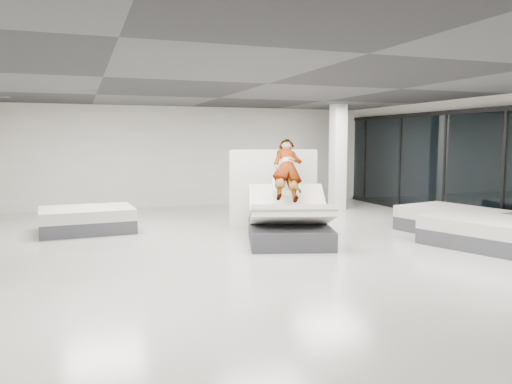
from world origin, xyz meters
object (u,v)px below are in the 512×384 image
Objects in this scene: flat_bed_right_near at (485,232)px; flat_bed_left_far at (87,220)px; hero_bed at (289,222)px; remote at (300,191)px; flat_bed_right_far at (452,221)px; column at (338,157)px; divider_panel at (274,190)px; person at (288,178)px.

flat_bed_left_far is at bearing 149.70° from flat_bed_right_near.
remote is at bearing -27.83° from hero_bed.
flat_bed_right_near is 8.69m from flat_bed_left_far.
flat_bed_right_far is at bearing -4.57° from hero_bed.
column is at bearing 97.85° from flat_bed_right_far.
divider_panel is at bearing 135.50° from flat_bed_right_near.
divider_panel is at bearing -15.30° from flat_bed_left_far.
person is 0.86× the size of divider_panel.
hero_bed reaches higher than flat_bed_left_far.
column is (-0.19, 5.74, 1.31)m from flat_bed_right_near.
person reaches higher than flat_bed_right_far.
column is at bearing 65.88° from person.
remote is 0.06× the size of flat_bed_right_far.
person reaches higher than remote.
divider_panel reaches higher than flat_bed_right_near.
flat_bed_right_near is 1.18× the size of flat_bed_left_far.
column is (7.31, 1.36, 1.32)m from flat_bed_left_far.
flat_bed_right_near is (3.53, -1.72, -0.13)m from hero_bed.
divider_panel is 0.97× the size of flat_bed_left_far.
flat_bed_left_far is (-3.96, 2.66, -0.14)m from hero_bed.
hero_bed is 3.96m from flat_bed_right_far.
flat_bed_left_far is (-7.50, 4.38, -0.01)m from flat_bed_right_near.
hero_bed is 18.26× the size of remote.
remote is 0.07× the size of divider_panel.
person is 4.03m from flat_bed_right_far.
flat_bed_right_near is at bearing -33.08° from divider_panel.
flat_bed_right_far is 0.75× the size of column.
column is at bearing 50.23° from hero_bed.
person is at bearing 72.97° from hero_bed.
divider_panel reaches higher than flat_bed_left_far.
flat_bed_right_far is (3.94, -0.32, -0.13)m from hero_bed.
remote is 0.04× the size of column.
flat_bed_left_far is at bearing 159.38° from flat_bed_right_far.
column reaches higher than flat_bed_left_far.
flat_bed_left_far is at bearing 163.45° from remote.
divider_panel reaches higher than hero_bed.
person is at bearing 149.65° from flat_bed_right_near.
divider_panel is at bearing 80.64° from hero_bed.
remote is (0.20, -0.10, 0.67)m from hero_bed.
flat_bed_right_far is 0.95× the size of flat_bed_right_near.
hero_bed is 3.93m from flat_bed_right_near.
person reaches higher than divider_panel.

